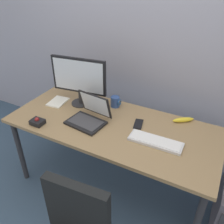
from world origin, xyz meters
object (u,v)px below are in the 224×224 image
Objects in this scene: keyboard at (156,141)px; banana at (183,120)px; coffee_mug at (115,102)px; monitor_main at (79,78)px; cell_phone at (138,124)px; paper_notepad at (58,102)px; trackball_mouse at (37,122)px; laptop at (89,116)px.

keyboard is 2.17× the size of banana.
coffee_mug reaches higher than banana.
monitor_main is at bearing -161.19° from coffee_mug.
coffee_mug is 0.36m from cell_phone.
monitor_main is 2.76× the size of banana.
coffee_mug reaches higher than paper_notepad.
coffee_mug reaches higher than trackball_mouse.
monitor_main is 1.27× the size of keyboard.
banana is at bearing 20.69° from cell_phone.
monitor_main is 1.00m from banana.
banana reaches higher than paper_notepad.
keyboard reaches higher than cell_phone.
coffee_mug is at bearing 75.07° from laptop.
paper_notepad is at bearing 172.08° from keyboard.
coffee_mug is at bearing 51.50° from trackball_mouse.
monitor_main is 3.70× the size of cell_phone.
laptop reaches higher than coffee_mug.
trackball_mouse is at bearing -146.36° from laptop.
cell_phone is (0.31, -0.18, -0.05)m from coffee_mug.
laptop is (0.23, -0.21, -0.21)m from monitor_main.
trackball_mouse is (-0.36, -0.24, -0.03)m from laptop.
laptop is 1.80× the size of banana.
cell_phone is at bearing 20.50° from laptop.
monitor_main is at bearing 137.47° from laptop.
trackball_mouse is at bearing -128.50° from coffee_mug.
trackball_mouse reaches higher than banana.
laptop is at bearing -42.53° from monitor_main.
laptop reaches higher than trackball_mouse.
coffee_mug is at bearing 18.81° from monitor_main.
laptop is 3.39× the size of coffee_mug.
laptop is at bearing -104.93° from coffee_mug.
paper_notepad is (-0.08, 0.37, -0.02)m from trackball_mouse.
monitor_main is 0.90m from keyboard.
monitor_main is 2.53× the size of paper_notepad.
banana is (0.72, 0.36, -0.03)m from laptop.
keyboard is 0.99m from trackball_mouse.
coffee_mug reaches higher than keyboard.
keyboard is 1.98× the size of paper_notepad.
keyboard is at bearing -51.40° from cell_phone.
laptop is 0.81m from banana.
trackball_mouse reaches higher than cell_phone.
laptop reaches higher than banana.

